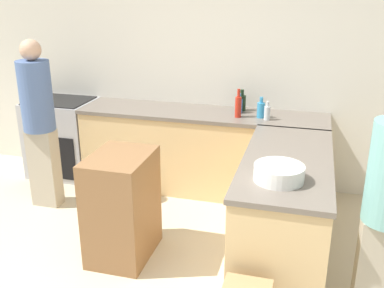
{
  "coord_description": "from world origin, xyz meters",
  "views": [
    {
      "loc": [
        1.11,
        -2.31,
        2.21
      ],
      "look_at": [
        0.2,
        1.03,
        0.94
      ],
      "focal_mm": 42.0,
      "sensor_mm": 36.0,
      "label": 1
    }
  ],
  "objects_px": {
    "person_by_range": "(39,119)",
    "island_table": "(122,206)",
    "dish_soap_bottle": "(261,109)",
    "mixing_bowl": "(279,173)",
    "water_bottle_blue": "(239,105)",
    "hot_sauce_bottle": "(238,106)",
    "wine_bottle_dark": "(242,102)",
    "range_oven": "(63,137)",
    "vinegar_bottle_clear": "(267,112)"
  },
  "relations": [
    {
      "from": "mixing_bowl",
      "to": "vinegar_bottle_clear",
      "type": "relative_size",
      "value": 1.83
    },
    {
      "from": "water_bottle_blue",
      "to": "wine_bottle_dark",
      "type": "height_order",
      "value": "wine_bottle_dark"
    },
    {
      "from": "island_table",
      "to": "dish_soap_bottle",
      "type": "height_order",
      "value": "dish_soap_bottle"
    },
    {
      "from": "island_table",
      "to": "vinegar_bottle_clear",
      "type": "relative_size",
      "value": 4.73
    },
    {
      "from": "person_by_range",
      "to": "water_bottle_blue",
      "type": "bearing_deg",
      "value": 24.35
    },
    {
      "from": "wine_bottle_dark",
      "to": "dish_soap_bottle",
      "type": "xyz_separation_m",
      "value": [
        0.23,
        -0.21,
        -0.01
      ]
    },
    {
      "from": "wine_bottle_dark",
      "to": "water_bottle_blue",
      "type": "bearing_deg",
      "value": -97.22
    },
    {
      "from": "person_by_range",
      "to": "wine_bottle_dark",
      "type": "bearing_deg",
      "value": 26.63
    },
    {
      "from": "hot_sauce_bottle",
      "to": "island_table",
      "type": "bearing_deg",
      "value": -118.71
    },
    {
      "from": "water_bottle_blue",
      "to": "person_by_range",
      "type": "height_order",
      "value": "person_by_range"
    },
    {
      "from": "island_table",
      "to": "person_by_range",
      "type": "bearing_deg",
      "value": 150.53
    },
    {
      "from": "mixing_bowl",
      "to": "island_table",
      "type": "bearing_deg",
      "value": 174.04
    },
    {
      "from": "island_table",
      "to": "dish_soap_bottle",
      "type": "relative_size",
      "value": 4.24
    },
    {
      "from": "hot_sauce_bottle",
      "to": "person_by_range",
      "type": "relative_size",
      "value": 0.17
    },
    {
      "from": "dish_soap_bottle",
      "to": "vinegar_bottle_clear",
      "type": "bearing_deg",
      "value": -41.77
    },
    {
      "from": "island_table",
      "to": "vinegar_bottle_clear",
      "type": "bearing_deg",
      "value": 51.93
    },
    {
      "from": "mixing_bowl",
      "to": "water_bottle_blue",
      "type": "bearing_deg",
      "value": 108.97
    },
    {
      "from": "wine_bottle_dark",
      "to": "hot_sauce_bottle",
      "type": "distance_m",
      "value": 0.26
    },
    {
      "from": "water_bottle_blue",
      "to": "dish_soap_bottle",
      "type": "height_order",
      "value": "dish_soap_bottle"
    },
    {
      "from": "wine_bottle_dark",
      "to": "island_table",
      "type": "bearing_deg",
      "value": -114.51
    },
    {
      "from": "mixing_bowl",
      "to": "water_bottle_blue",
      "type": "xyz_separation_m",
      "value": [
        -0.55,
        1.61,
        0.02
      ]
    },
    {
      "from": "range_oven",
      "to": "dish_soap_bottle",
      "type": "height_order",
      "value": "dish_soap_bottle"
    },
    {
      "from": "range_oven",
      "to": "island_table",
      "type": "distance_m",
      "value": 1.97
    },
    {
      "from": "island_table",
      "to": "person_by_range",
      "type": "xyz_separation_m",
      "value": [
        -1.14,
        0.64,
        0.48
      ]
    },
    {
      "from": "island_table",
      "to": "dish_soap_bottle",
      "type": "distance_m",
      "value": 1.74
    },
    {
      "from": "range_oven",
      "to": "vinegar_bottle_clear",
      "type": "distance_m",
      "value": 2.45
    },
    {
      "from": "person_by_range",
      "to": "island_table",
      "type": "bearing_deg",
      "value": -29.47
    },
    {
      "from": "water_bottle_blue",
      "to": "dish_soap_bottle",
      "type": "bearing_deg",
      "value": -25.21
    },
    {
      "from": "island_table",
      "to": "hot_sauce_bottle",
      "type": "distance_m",
      "value": 1.61
    },
    {
      "from": "range_oven",
      "to": "person_by_range",
      "type": "relative_size",
      "value": 0.54
    },
    {
      "from": "water_bottle_blue",
      "to": "person_by_range",
      "type": "xyz_separation_m",
      "value": [
        -1.84,
        -0.83,
        -0.05
      ]
    },
    {
      "from": "range_oven",
      "to": "hot_sauce_bottle",
      "type": "bearing_deg",
      "value": -2.54
    },
    {
      "from": "range_oven",
      "to": "wine_bottle_dark",
      "type": "relative_size",
      "value": 3.99
    },
    {
      "from": "mixing_bowl",
      "to": "water_bottle_blue",
      "type": "relative_size",
      "value": 1.7
    },
    {
      "from": "range_oven",
      "to": "mixing_bowl",
      "type": "bearing_deg",
      "value": -30.36
    },
    {
      "from": "island_table",
      "to": "mixing_bowl",
      "type": "relative_size",
      "value": 2.58
    },
    {
      "from": "wine_bottle_dark",
      "to": "dish_soap_bottle",
      "type": "distance_m",
      "value": 0.31
    },
    {
      "from": "person_by_range",
      "to": "mixing_bowl",
      "type": "bearing_deg",
      "value": -17.91
    },
    {
      "from": "mixing_bowl",
      "to": "range_oven",
      "type": "bearing_deg",
      "value": 149.64
    },
    {
      "from": "wine_bottle_dark",
      "to": "dish_soap_bottle",
      "type": "height_order",
      "value": "wine_bottle_dark"
    },
    {
      "from": "range_oven",
      "to": "hot_sauce_bottle",
      "type": "relative_size",
      "value": 3.12
    },
    {
      "from": "range_oven",
      "to": "dish_soap_bottle",
      "type": "relative_size",
      "value": 4.27
    },
    {
      "from": "range_oven",
      "to": "dish_soap_bottle",
      "type": "bearing_deg",
      "value": -1.2
    },
    {
      "from": "island_table",
      "to": "dish_soap_bottle",
      "type": "xyz_separation_m",
      "value": [
        0.95,
        1.36,
        0.53
      ]
    },
    {
      "from": "range_oven",
      "to": "island_table",
      "type": "relative_size",
      "value": 1.01
    },
    {
      "from": "water_bottle_blue",
      "to": "range_oven",
      "type": "bearing_deg",
      "value": -178.2
    },
    {
      "from": "mixing_bowl",
      "to": "dish_soap_bottle",
      "type": "xyz_separation_m",
      "value": [
        -0.31,
        1.5,
        0.03
      ]
    },
    {
      "from": "wine_bottle_dark",
      "to": "dish_soap_bottle",
      "type": "bearing_deg",
      "value": -42.41
    },
    {
      "from": "mixing_bowl",
      "to": "water_bottle_blue",
      "type": "distance_m",
      "value": 1.7
    },
    {
      "from": "range_oven",
      "to": "mixing_bowl",
      "type": "xyz_separation_m",
      "value": [
        2.64,
        -1.54,
        0.5
      ]
    }
  ]
}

